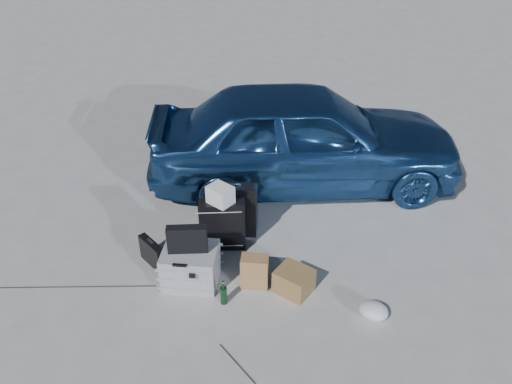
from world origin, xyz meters
TOP-DOWN VIEW (x-y plane):
  - ground at (0.00, 0.00)m, footprint 60.00×60.00m
  - car at (0.33, 2.24)m, footprint 4.34×2.92m
  - pelican_case at (-0.33, -0.04)m, footprint 0.63×0.55m
  - laptop_bag at (-0.34, -0.04)m, footprint 0.41×0.23m
  - briefcase at (-0.84, 0.08)m, footprint 0.38×0.28m
  - suitcase_left at (-0.16, 0.89)m, footprint 0.52×0.26m
  - suitcase_right at (-0.21, 0.59)m, footprint 0.54×0.34m
  - white_carton at (-0.22, 0.58)m, footprint 0.31×0.28m
  - duffel_bag at (-0.33, 1.16)m, footprint 0.64×0.32m
  - flat_box_white at (-0.34, 1.17)m, footprint 0.43×0.34m
  - flat_box_black at (-0.33, 1.18)m, footprint 0.33×0.27m
  - kraft_bag at (0.32, 0.09)m, footprint 0.30×0.22m
  - cardboard_box at (0.72, 0.13)m, footprint 0.42×0.39m
  - plastic_bag at (1.54, 0.01)m, footprint 0.34×0.31m
  - green_bottle at (0.10, -0.24)m, footprint 0.08×0.08m

SIDE VIEW (x-z plane):
  - ground at x=0.00m, z-range 0.00..0.00m
  - plastic_bag at x=1.54m, z-range 0.00..0.16m
  - cardboard_box at x=0.72m, z-range 0.00..0.26m
  - green_bottle at x=0.10m, z-range 0.00..0.27m
  - briefcase at x=-0.84m, z-range 0.00..0.30m
  - duffel_bag at x=-0.33m, z-range 0.00..0.31m
  - kraft_bag at x=0.32m, z-range 0.00..0.37m
  - pelican_case at x=-0.33m, z-range 0.00..0.40m
  - suitcase_right at x=-0.21m, z-range 0.00..0.61m
  - suitcase_left at x=-0.16m, z-range 0.00..0.65m
  - flat_box_white at x=-0.34m, z-range 0.31..0.38m
  - flat_box_black at x=-0.33m, z-range 0.38..0.44m
  - laptop_bag at x=-0.34m, z-range 0.40..0.70m
  - car at x=0.33m, z-range 0.00..1.37m
  - white_carton at x=-0.22m, z-range 0.61..0.81m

